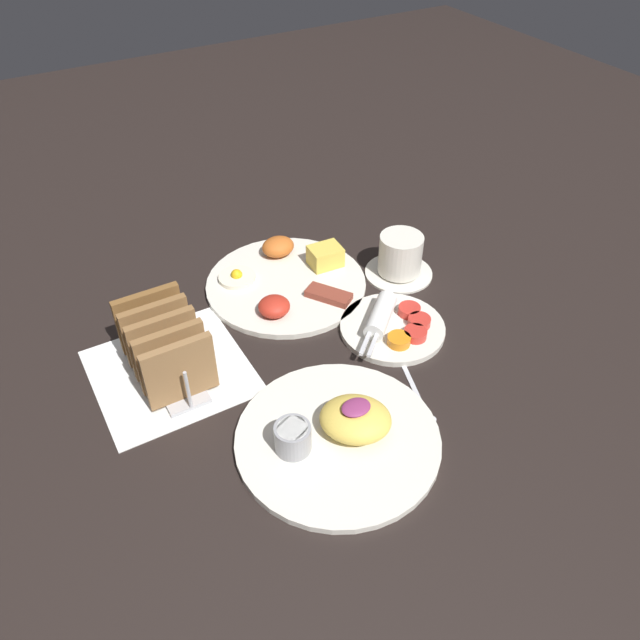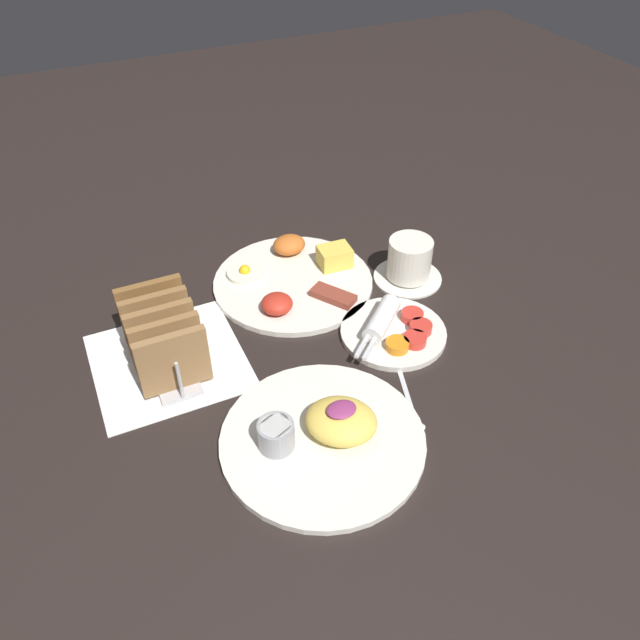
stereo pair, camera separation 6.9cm
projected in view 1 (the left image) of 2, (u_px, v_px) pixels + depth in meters
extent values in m
plane|color=black|center=(286.00, 373.00, 0.93)|extent=(3.00, 3.00, 0.00)
cube|color=white|center=(171.00, 371.00, 0.93)|extent=(0.22, 0.22, 0.00)
cylinder|color=silver|center=(286.00, 284.00, 1.08)|extent=(0.28, 0.28, 0.01)
cube|color=#E5C64C|center=(325.00, 256.00, 1.11)|extent=(0.06, 0.05, 0.04)
ellipsoid|color=#C66023|center=(278.00, 247.00, 1.13)|extent=(0.06, 0.05, 0.03)
cylinder|color=#F4EACC|center=(237.00, 278.00, 1.08)|extent=(0.06, 0.06, 0.01)
sphere|color=yellow|center=(237.00, 275.00, 1.08)|extent=(0.02, 0.02, 0.02)
ellipsoid|color=red|center=(274.00, 306.00, 1.01)|extent=(0.05, 0.05, 0.03)
cube|color=brown|center=(329.00, 295.00, 1.04)|extent=(0.07, 0.08, 0.01)
cylinder|color=silver|center=(392.00, 328.00, 0.99)|extent=(0.17, 0.17, 0.01)
cylinder|color=orange|center=(399.00, 340.00, 0.96)|extent=(0.04, 0.04, 0.01)
cylinder|color=red|center=(415.00, 334.00, 0.97)|extent=(0.04, 0.04, 0.01)
cylinder|color=red|center=(419.00, 322.00, 0.99)|extent=(0.04, 0.04, 0.01)
cylinder|color=red|center=(409.00, 310.00, 1.01)|extent=(0.04, 0.04, 0.01)
cylinder|color=white|center=(381.00, 315.00, 0.99)|extent=(0.09, 0.09, 0.03)
cube|color=silver|center=(373.00, 345.00, 0.93)|extent=(0.04, 0.04, 0.00)
cube|color=silver|center=(365.00, 344.00, 0.94)|extent=(0.04, 0.04, 0.00)
cylinder|color=silver|center=(339.00, 438.00, 0.83)|extent=(0.27, 0.27, 0.01)
ellipsoid|color=#EAC651|center=(355.00, 419.00, 0.82)|extent=(0.13, 0.12, 0.04)
ellipsoid|color=#8C3366|center=(356.00, 407.00, 0.80)|extent=(0.04, 0.03, 0.01)
cylinder|color=#99999E|center=(293.00, 438.00, 0.80)|extent=(0.05, 0.05, 0.04)
cylinder|color=white|center=(292.00, 430.00, 0.79)|extent=(0.04, 0.04, 0.01)
cube|color=#B7B7BC|center=(170.00, 369.00, 0.92)|extent=(0.06, 0.18, 0.01)
cube|color=olive|center=(180.00, 371.00, 0.85)|extent=(0.10, 0.01, 0.10)
cube|color=olive|center=(172.00, 357.00, 0.87)|extent=(0.10, 0.01, 0.10)
cube|color=olive|center=(165.00, 344.00, 0.89)|extent=(0.10, 0.01, 0.10)
cube|color=brown|center=(157.00, 331.00, 0.91)|extent=(0.10, 0.01, 0.10)
cube|color=brown|center=(150.00, 318.00, 0.93)|extent=(0.10, 0.01, 0.10)
cylinder|color=#B7B7BC|center=(187.00, 389.00, 0.84)|extent=(0.01, 0.01, 0.07)
cylinder|color=#B7B7BC|center=(147.00, 318.00, 0.96)|extent=(0.01, 0.01, 0.07)
cylinder|color=silver|center=(399.00, 272.00, 1.11)|extent=(0.12, 0.12, 0.01)
cylinder|color=silver|center=(400.00, 254.00, 1.09)|extent=(0.08, 0.08, 0.07)
cylinder|color=#381E0F|center=(402.00, 239.00, 1.07)|extent=(0.06, 0.06, 0.01)
cube|color=silver|center=(413.00, 386.00, 0.90)|extent=(0.04, 0.11, 0.00)
ellipsoid|color=silver|center=(429.00, 419.00, 0.85)|extent=(0.02, 0.02, 0.01)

